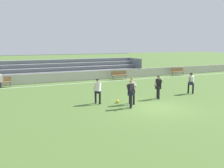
{
  "coord_description": "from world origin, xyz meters",
  "views": [
    {
      "loc": [
        -9.32,
        -12.9,
        3.84
      ],
      "look_at": [
        -0.78,
        4.24,
        0.92
      ],
      "focal_mm": 43.15,
      "sensor_mm": 36.0,
      "label": 1
    }
  ],
  "objects_px": {
    "player_white_on_ball": "(98,89)",
    "player_white_trailing_run": "(191,81)",
    "bench_centre_sideline": "(0,81)",
    "bench_near_wall_gap": "(119,74)",
    "player_dark_wide_left": "(131,91)",
    "bleacher_stand": "(45,69)",
    "spectator_seated": "(0,80)",
    "player_white_pressing_high": "(132,88)",
    "bench_far_left": "(177,71)",
    "player_dark_wide_right": "(158,85)",
    "soccer_ball": "(118,101)"
  },
  "relations": [
    {
      "from": "player_white_on_ball",
      "to": "player_white_trailing_run",
      "type": "relative_size",
      "value": 0.99
    },
    {
      "from": "bench_centre_sideline",
      "to": "bench_near_wall_gap",
      "type": "xyz_separation_m",
      "value": [
        11.8,
        0.0,
        0.0
      ]
    },
    {
      "from": "bench_centre_sideline",
      "to": "player_dark_wide_left",
      "type": "xyz_separation_m",
      "value": [
        6.41,
        -11.6,
        0.45
      ]
    },
    {
      "from": "bench_near_wall_gap",
      "to": "bleacher_stand",
      "type": "bearing_deg",
      "value": 155.4
    },
    {
      "from": "spectator_seated",
      "to": "player_white_trailing_run",
      "type": "relative_size",
      "value": 0.75
    },
    {
      "from": "bench_near_wall_gap",
      "to": "player_dark_wide_left",
      "type": "height_order",
      "value": "player_dark_wide_left"
    },
    {
      "from": "bench_centre_sideline",
      "to": "player_white_trailing_run",
      "type": "bearing_deg",
      "value": -37.15
    },
    {
      "from": "spectator_seated",
      "to": "player_white_pressing_high",
      "type": "height_order",
      "value": "player_white_pressing_high"
    },
    {
      "from": "bench_far_left",
      "to": "player_white_pressing_high",
      "type": "bearing_deg",
      "value": -139.78
    },
    {
      "from": "player_white_on_ball",
      "to": "player_dark_wide_left",
      "type": "relative_size",
      "value": 0.96
    },
    {
      "from": "bench_near_wall_gap",
      "to": "player_white_on_ball",
      "type": "relative_size",
      "value": 1.12
    },
    {
      "from": "player_white_pressing_high",
      "to": "player_dark_wide_right",
      "type": "xyz_separation_m",
      "value": [
        2.47,
        0.6,
        -0.05
      ]
    },
    {
      "from": "bench_centre_sideline",
      "to": "bench_near_wall_gap",
      "type": "distance_m",
      "value": 11.8
    },
    {
      "from": "bench_centre_sideline",
      "to": "player_white_pressing_high",
      "type": "bearing_deg",
      "value": -57.1
    },
    {
      "from": "bleacher_stand",
      "to": "player_white_trailing_run",
      "type": "distance_m",
      "value": 15.36
    },
    {
      "from": "bench_far_left",
      "to": "spectator_seated",
      "type": "distance_m",
      "value": 19.69
    },
    {
      "from": "bleacher_stand",
      "to": "soccer_ball",
      "type": "xyz_separation_m",
      "value": [
        1.66,
        -13.37,
        -0.99
      ]
    },
    {
      "from": "spectator_seated",
      "to": "player_white_pressing_high",
      "type": "bearing_deg",
      "value": -56.82
    },
    {
      "from": "player_white_pressing_high",
      "to": "bench_near_wall_gap",
      "type": "bearing_deg",
      "value": 65.82
    },
    {
      "from": "bleacher_stand",
      "to": "bench_far_left",
      "type": "height_order",
      "value": "bleacher_stand"
    },
    {
      "from": "bench_centre_sideline",
      "to": "spectator_seated",
      "type": "xyz_separation_m",
      "value": [
        0.0,
        -0.12,
        0.16
      ]
    },
    {
      "from": "player_white_trailing_run",
      "to": "bench_far_left",
      "type": "bearing_deg",
      "value": 54.73
    },
    {
      "from": "player_white_trailing_run",
      "to": "soccer_ball",
      "type": "relative_size",
      "value": 7.35
    },
    {
      "from": "bench_centre_sideline",
      "to": "soccer_ball",
      "type": "height_order",
      "value": "bench_centre_sideline"
    },
    {
      "from": "bench_centre_sideline",
      "to": "player_dark_wide_left",
      "type": "bearing_deg",
      "value": -61.08
    },
    {
      "from": "player_white_trailing_run",
      "to": "bench_centre_sideline",
      "type": "bearing_deg",
      "value": 142.85
    },
    {
      "from": "bleacher_stand",
      "to": "bench_centre_sideline",
      "type": "distance_m",
      "value": 5.7
    },
    {
      "from": "spectator_seated",
      "to": "player_dark_wide_right",
      "type": "distance_m",
      "value": 13.79
    },
    {
      "from": "bleacher_stand",
      "to": "player_white_trailing_run",
      "type": "relative_size",
      "value": 13.77
    },
    {
      "from": "bench_centre_sideline",
      "to": "soccer_ball",
      "type": "bearing_deg",
      "value": -58.07
    },
    {
      "from": "bleacher_stand",
      "to": "soccer_ball",
      "type": "height_order",
      "value": "bleacher_stand"
    },
    {
      "from": "spectator_seated",
      "to": "player_dark_wide_right",
      "type": "relative_size",
      "value": 0.75
    },
    {
      "from": "player_white_on_ball",
      "to": "player_dark_wide_right",
      "type": "xyz_separation_m",
      "value": [
        4.38,
        -0.45,
        0.0
      ]
    },
    {
      "from": "bench_centre_sideline",
      "to": "player_dark_wide_right",
      "type": "distance_m",
      "value": 13.88
    },
    {
      "from": "bench_far_left",
      "to": "bleacher_stand",
      "type": "bearing_deg",
      "value": 167.71
    },
    {
      "from": "player_white_trailing_run",
      "to": "soccer_ball",
      "type": "xyz_separation_m",
      "value": [
        -6.53,
        -0.38,
        -0.85
      ]
    },
    {
      "from": "bench_centre_sideline",
      "to": "bench_near_wall_gap",
      "type": "height_order",
      "value": "same"
    },
    {
      "from": "bench_far_left",
      "to": "player_white_trailing_run",
      "type": "relative_size",
      "value": 1.11
    },
    {
      "from": "spectator_seated",
      "to": "bench_centre_sideline",
      "type": "bearing_deg",
      "value": 90.0
    },
    {
      "from": "bench_centre_sideline",
      "to": "player_white_trailing_run",
      "type": "distance_m",
      "value": 16.09
    },
    {
      "from": "bench_far_left",
      "to": "soccer_ball",
      "type": "xyz_separation_m",
      "value": [
        -13.4,
        -10.09,
        -0.44
      ]
    },
    {
      "from": "player_white_trailing_run",
      "to": "bleacher_stand",
      "type": "bearing_deg",
      "value": 122.22
    },
    {
      "from": "bench_far_left",
      "to": "player_dark_wide_right",
      "type": "distance_m",
      "value": 14.44
    },
    {
      "from": "player_white_on_ball",
      "to": "player_dark_wide_right",
      "type": "bearing_deg",
      "value": -5.91
    },
    {
      "from": "bench_centre_sideline",
      "to": "soccer_ball",
      "type": "relative_size",
      "value": 8.18
    },
    {
      "from": "player_white_trailing_run",
      "to": "player_dark_wide_right",
      "type": "bearing_deg",
      "value": -172.33
    },
    {
      "from": "player_white_trailing_run",
      "to": "soccer_ball",
      "type": "distance_m",
      "value": 6.59
    },
    {
      "from": "bench_far_left",
      "to": "player_white_trailing_run",
      "type": "xyz_separation_m",
      "value": [
        -6.87,
        -9.71,
        0.41
      ]
    },
    {
      "from": "bleacher_stand",
      "to": "player_white_on_ball",
      "type": "distance_m",
      "value": 13.0
    },
    {
      "from": "bench_far_left",
      "to": "player_dark_wide_left",
      "type": "distance_m",
      "value": 17.64
    }
  ]
}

